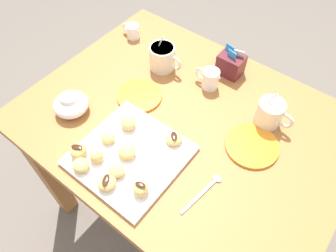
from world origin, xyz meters
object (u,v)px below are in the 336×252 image
at_px(beignet_9, 78,151).
at_px(beignet_0, 141,188).
at_px(beignet_1, 117,171).
at_px(beignet_8, 174,139).
at_px(cream_pitcher_white, 210,78).
at_px(saucer_orange_left, 139,96).
at_px(ice_cream_bowl, 71,103).
at_px(beignet_3, 81,165).
at_px(beignet_2, 97,156).
at_px(beignet_6, 127,152).
at_px(saucer_orange_right, 252,146).
at_px(beignet_5, 128,123).
at_px(dining_table, 183,143).
at_px(coffee_mug_cream_right, 270,113).
at_px(coffee_mug_cream_left, 163,57).
at_px(sugar_caddy, 231,64).
at_px(beignet_7, 107,183).
at_px(pastry_plate_square, 130,156).
at_px(beignet_4, 108,138).
at_px(chocolate_sauce_pitcher, 133,31).

bearing_deg(beignet_9, beignet_0, 5.46).
height_order(beignet_1, beignet_8, beignet_1).
height_order(cream_pitcher_white, saucer_orange_left, cream_pitcher_white).
bearing_deg(ice_cream_bowl, beignet_3, -35.03).
distance_m(beignet_2, beignet_6, 0.09).
height_order(saucer_orange_right, beignet_5, beignet_5).
height_order(dining_table, beignet_2, beignet_2).
relative_size(beignet_2, beignet_9, 0.77).
bearing_deg(ice_cream_bowl, coffee_mug_cream_right, 33.25).
xyz_separation_m(coffee_mug_cream_left, cream_pitcher_white, (0.19, 0.02, -0.01)).
bearing_deg(saucer_orange_right, beignet_9, -138.18).
bearing_deg(beignet_5, beignet_8, 15.86).
relative_size(sugar_caddy, beignet_5, 2.00).
relative_size(beignet_0, beignet_1, 1.03).
xyz_separation_m(beignet_0, beignet_6, (-0.11, 0.06, -0.00)).
bearing_deg(beignet_6, beignet_7, -77.82).
relative_size(pastry_plate_square, beignet_2, 7.45).
bearing_deg(beignet_0, beignet_8, 98.72).
bearing_deg(beignet_2, beignet_6, 48.62).
height_order(dining_table, sugar_caddy, sugar_caddy).
height_order(cream_pitcher_white, beignet_9, cream_pitcher_white).
bearing_deg(coffee_mug_cream_right, beignet_7, -116.87).
relative_size(ice_cream_bowl, beignet_5, 2.19).
bearing_deg(coffee_mug_cream_left, coffee_mug_cream_right, 0.00).
distance_m(coffee_mug_cream_right, beignet_4, 0.52).
xyz_separation_m(ice_cream_bowl, saucer_orange_left, (0.14, 0.19, -0.03)).
xyz_separation_m(beignet_0, beignet_3, (-0.18, -0.05, -0.00)).
xyz_separation_m(pastry_plate_square, sugar_caddy, (0.05, 0.50, 0.03)).
xyz_separation_m(beignet_6, beignet_9, (-0.11, -0.09, 0.00)).
relative_size(saucer_orange_right, beignet_7, 3.08).
xyz_separation_m(chocolate_sauce_pitcher, beignet_3, (0.30, -0.56, 0.00)).
distance_m(dining_table, beignet_5, 0.25).
distance_m(chocolate_sauce_pitcher, saucer_orange_left, 0.34).
distance_m(beignet_0, beignet_3, 0.19).
xyz_separation_m(dining_table, beignet_4, (-0.13, -0.22, 0.17)).
distance_m(beignet_3, beignet_8, 0.28).
distance_m(coffee_mug_cream_left, beignet_3, 0.50).
bearing_deg(saucer_orange_right, coffee_mug_cream_right, 93.80).
relative_size(dining_table, saucer_orange_right, 6.32).
bearing_deg(beignet_6, beignet_5, 129.60).
xyz_separation_m(saucer_orange_left, beignet_2, (0.08, -0.28, 0.03)).
bearing_deg(beignet_9, coffee_mug_cream_right, 50.35).
bearing_deg(chocolate_sauce_pitcher, beignet_5, -49.90).
bearing_deg(beignet_7, coffee_mug_cream_right, 63.13).
bearing_deg(pastry_plate_square, saucer_orange_left, 124.22).
height_order(sugar_caddy, saucer_orange_left, sugar_caddy).
distance_m(cream_pitcher_white, saucer_orange_left, 0.26).
xyz_separation_m(beignet_3, beignet_7, (0.10, 0.01, -0.00)).
bearing_deg(beignet_6, beignet_2, -131.38).
bearing_deg(beignet_1, beignet_5, 121.06).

